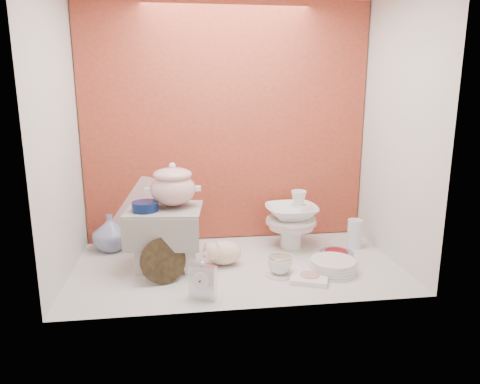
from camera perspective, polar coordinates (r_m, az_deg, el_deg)
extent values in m
plane|color=silver|center=(2.53, -0.39, -9.40)|extent=(1.80, 1.80, 0.00)
cube|color=#A9492A|center=(2.84, -1.73, 8.72)|extent=(1.80, 0.06, 1.50)
cube|color=silver|center=(2.40, -22.39, 6.87)|extent=(0.06, 1.00, 1.50)
cube|color=silver|center=(2.62, 19.69, 7.55)|extent=(0.06, 1.00, 1.50)
cylinder|color=#091948|center=(2.41, -12.03, -1.82)|extent=(0.14, 0.14, 0.05)
imported|color=silver|center=(2.84, -16.24, -4.99)|extent=(0.24, 0.24, 0.23)
cube|color=silver|center=(2.14, -4.80, -11.18)|extent=(0.13, 0.09, 0.19)
ellipsoid|color=beige|center=(2.52, -2.06, -7.72)|extent=(0.29, 0.23, 0.15)
cylinder|color=white|center=(2.42, 5.12, -10.40)|extent=(0.17, 0.17, 0.01)
imported|color=white|center=(2.40, 5.14, -9.21)|extent=(0.14, 0.14, 0.10)
cube|color=white|center=(2.39, 8.89, -10.73)|extent=(0.24, 0.24, 0.03)
cylinder|color=white|center=(2.48, 11.79, -9.24)|extent=(0.28, 0.28, 0.07)
imported|color=silver|center=(2.63, 12.20, -8.14)|extent=(0.26, 0.26, 0.06)
cylinder|color=silver|center=(2.86, 14.43, -5.18)|extent=(0.09, 0.09, 0.18)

